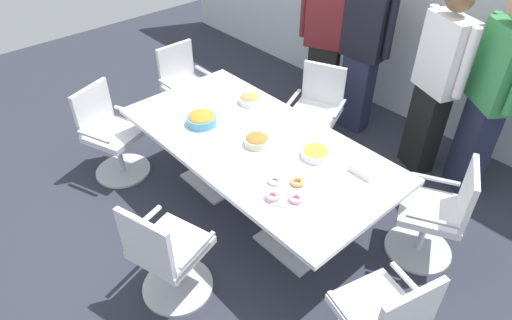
% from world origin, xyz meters
% --- Properties ---
extents(ground_plane, '(10.00, 10.00, 0.01)m').
position_xyz_m(ground_plane, '(0.00, 0.00, -0.01)').
color(ground_plane, '#2D303D').
extents(conference_table, '(2.40, 1.20, 0.75)m').
position_xyz_m(conference_table, '(0.00, 0.00, 0.63)').
color(conference_table, silver).
rests_on(conference_table, ground).
extents(office_chair_0, '(0.71, 0.71, 0.91)m').
position_xyz_m(office_chair_0, '(-0.28, 1.09, 0.41)').
color(office_chair_0, silver).
rests_on(office_chair_0, ground).
extents(office_chair_1, '(0.54, 0.54, 0.91)m').
position_xyz_m(office_chair_1, '(-1.59, 0.38, 0.41)').
color(office_chair_1, silver).
rests_on(office_chair_1, ground).
extents(office_chair_2, '(0.70, 0.70, 0.91)m').
position_xyz_m(office_chair_2, '(-1.33, -0.68, 0.41)').
color(office_chair_2, silver).
rests_on(office_chair_2, ground).
extents(office_chair_3, '(0.67, 0.67, 0.91)m').
position_xyz_m(office_chair_3, '(0.27, -1.09, 0.41)').
color(office_chair_3, silver).
rests_on(office_chair_3, ground).
extents(office_chair_5, '(0.73, 0.73, 0.91)m').
position_xyz_m(office_chair_5, '(1.33, 0.69, 0.41)').
color(office_chair_5, silver).
rests_on(office_chair_5, ground).
extents(person_standing_0, '(0.58, 0.39, 1.83)m').
position_xyz_m(person_standing_0, '(-0.70, 1.64, 0.96)').
color(person_standing_0, black).
rests_on(person_standing_0, ground).
extents(person_standing_1, '(0.61, 0.25, 1.81)m').
position_xyz_m(person_standing_1, '(-0.28, 1.73, 0.95)').
color(person_standing_1, '#232842').
rests_on(person_standing_1, ground).
extents(person_standing_2, '(0.60, 0.37, 1.83)m').
position_xyz_m(person_standing_2, '(0.62, 1.65, 0.96)').
color(person_standing_2, black).
rests_on(person_standing_2, ground).
extents(person_standing_3, '(0.54, 0.44, 1.88)m').
position_xyz_m(person_standing_3, '(1.08, 1.71, 0.99)').
color(person_standing_3, '#232842').
rests_on(person_standing_3, ground).
extents(snack_bowl_chips_yellow, '(0.22, 0.22, 0.09)m').
position_xyz_m(snack_bowl_chips_yellow, '(0.47, 0.21, 0.79)').
color(snack_bowl_chips_yellow, white).
rests_on(snack_bowl_chips_yellow, conference_table).
extents(snack_bowl_cookies, '(0.20, 0.20, 0.09)m').
position_xyz_m(snack_bowl_cookies, '(-0.49, 0.36, 0.79)').
color(snack_bowl_cookies, white).
rests_on(snack_bowl_cookies, conference_table).
extents(snack_bowl_pretzels, '(0.21, 0.21, 0.09)m').
position_xyz_m(snack_bowl_pretzels, '(0.04, -0.03, 0.79)').
color(snack_bowl_pretzels, beige).
rests_on(snack_bowl_pretzels, conference_table).
extents(snack_bowl_chips_orange, '(0.26, 0.26, 0.11)m').
position_xyz_m(snack_bowl_chips_orange, '(-0.50, -0.18, 0.80)').
color(snack_bowl_chips_orange, '#4C9EC6').
rests_on(snack_bowl_chips_orange, conference_table).
extents(donut_platter, '(0.34, 0.34, 0.04)m').
position_xyz_m(donut_platter, '(0.60, -0.26, 0.77)').
color(donut_platter, white).
rests_on(donut_platter, conference_table).
extents(napkin_pile, '(0.19, 0.19, 0.06)m').
position_xyz_m(napkin_pile, '(0.85, 0.36, 0.78)').
color(napkin_pile, white).
rests_on(napkin_pile, conference_table).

